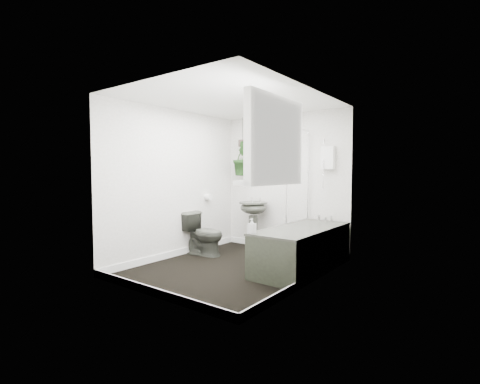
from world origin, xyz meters
The scene contains 22 objects.
floor centered at (0.00, 0.00, -0.01)m, with size 2.30×2.80×0.02m, color black.
ceiling centered at (0.00, 0.00, 2.31)m, with size 2.30×2.80×0.02m, color white.
wall_back centered at (0.00, 1.41, 1.15)m, with size 2.30×0.02×2.30m, color white.
wall_front centered at (0.00, -1.41, 1.15)m, with size 2.30×0.02×2.30m, color white.
wall_left centered at (-1.16, 0.00, 1.15)m, with size 0.02×2.80×2.30m, color white.
wall_right centered at (1.16, 0.00, 1.15)m, with size 0.02×2.80×2.30m, color white.
skirting centered at (0.00, 0.00, 0.05)m, with size 2.30×2.80×0.10m, color white.
bathtub centered at (0.80, 0.50, 0.29)m, with size 0.72×1.72×0.58m, color #383A32, non-canonical shape.
bath_screen centered at (0.47, 0.99, 1.28)m, with size 0.04×0.72×1.40m, color silver, non-canonical shape.
shower_box centered at (0.80, 1.34, 1.55)m, with size 0.20×0.10×0.35m, color white.
oval_mirror centered at (-0.45, 1.37, 1.50)m, with size 0.46×0.03×0.62m, color #B7AC9D.
wall_sconce centered at (-0.85, 1.36, 1.40)m, with size 0.04×0.04×0.22m, color black.
toilet_roll_holder centered at (-1.10, 0.70, 0.90)m, with size 0.11×0.11×0.11m, color white.
window_recess centered at (1.09, -0.70, 1.65)m, with size 0.08×1.00×0.90m, color white.
window_sill centered at (1.02, -0.70, 1.23)m, with size 0.18×1.00×0.04m, color white.
window_blinds centered at (1.04, -0.70, 1.65)m, with size 0.01×0.86×0.76m, color white.
toilet centered at (-0.85, 0.32, 0.34)m, with size 0.38×0.67×0.69m, color #383A32.
pedestal_sink centered at (-0.45, 1.13, 0.41)m, with size 0.48×0.41×0.82m, color #383A32, non-canonical shape.
sill_plant centered at (0.98, -0.94, 1.36)m, with size 0.20×0.17×0.22m, color black.
hanging_plant centered at (-0.76, 1.25, 1.58)m, with size 0.35×0.28×0.63m, color black.
soap_bottle centered at (0.51, -0.29, 0.67)m, with size 0.08×0.08×0.18m, color black.
hanging_pot centered at (-0.76, 1.25, 1.84)m, with size 0.16×0.16×0.12m, color #41342E.
Camera 1 is at (2.92, -3.76, 1.34)m, focal length 26.00 mm.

